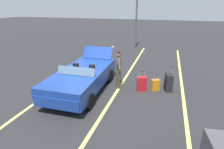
# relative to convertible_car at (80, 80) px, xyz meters

# --- Properties ---
(ground_plane) EXTENTS (80.00, 80.00, 0.00)m
(ground_plane) POSITION_rel_convertible_car_xyz_m (-0.20, -0.00, -0.59)
(ground_plane) COLOR #28282B
(lot_line_near) EXTENTS (18.00, 0.12, 0.01)m
(lot_line_near) POSITION_rel_convertible_car_xyz_m (-0.20, -1.29, -0.59)
(lot_line_near) COLOR #EAE066
(lot_line_near) RESTS_ON ground_plane
(lot_line_mid) EXTENTS (18.00, 0.12, 0.01)m
(lot_line_mid) POSITION_rel_convertible_car_xyz_m (-0.20, 1.41, -0.59)
(lot_line_mid) COLOR #EAE066
(lot_line_mid) RESTS_ON ground_plane
(lot_line_far) EXTENTS (18.00, 0.12, 0.01)m
(lot_line_far) POSITION_rel_convertible_car_xyz_m (-0.20, 4.11, -0.59)
(lot_line_far) COLOR #EAE066
(lot_line_far) RESTS_ON ground_plane
(convertible_car) EXTENTS (4.26, 1.91, 1.50)m
(convertible_car) POSITION_rel_convertible_car_xyz_m (0.00, 0.00, 0.00)
(convertible_car) COLOR navy
(convertible_car) RESTS_ON ground_plane
(suitcase_large_black) EXTENTS (0.53, 0.38, 1.06)m
(suitcase_large_black) POSITION_rel_convertible_car_xyz_m (-1.34, 3.50, -0.22)
(suitcase_large_black) COLOR black
(suitcase_large_black) RESTS_ON ground_plane
(suitcase_medium_bright) EXTENTS (0.36, 0.46, 0.88)m
(suitcase_medium_bright) POSITION_rel_convertible_car_xyz_m (-0.98, 2.40, -0.28)
(suitcase_medium_bright) COLOR red
(suitcase_medium_bright) RESTS_ON ground_plane
(suitcase_small_carryon) EXTENTS (0.35, 0.39, 0.75)m
(suitcase_small_carryon) POSITION_rel_convertible_car_xyz_m (-1.17, 2.96, -0.34)
(suitcase_small_carryon) COLOR orange
(suitcase_small_carryon) RESTS_ON ground_plane
(traveler_person) EXTENTS (0.58, 0.34, 1.65)m
(traveler_person) POSITION_rel_convertible_car_xyz_m (-0.99, 1.36, 0.34)
(traveler_person) COLOR #4C3F2D
(traveler_person) RESTS_ON ground_plane
(parking_lamp_post) EXTENTS (0.50, 0.24, 4.71)m
(parking_lamp_post) POSITION_rel_convertible_car_xyz_m (-9.09, 0.64, 2.17)
(parking_lamp_post) COLOR #4C4C51
(parking_lamp_post) RESTS_ON ground_plane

